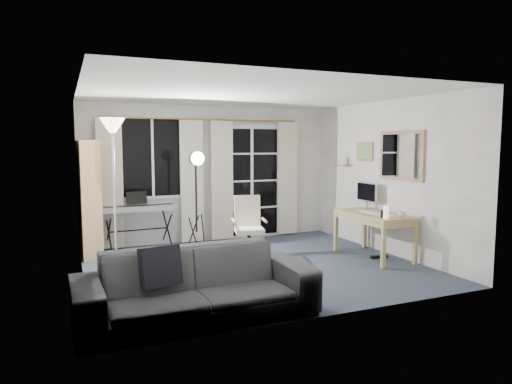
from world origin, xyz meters
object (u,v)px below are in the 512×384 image
Objects in this scene: desk at (374,218)px; office_chair at (248,222)px; studio_light at (197,171)px; sofa at (197,273)px; bookshelf at (87,202)px; monitor at (367,193)px; torchiere_lamp at (113,148)px; keyboard_piano at (138,209)px; mug at (402,214)px.

office_chair is at bearing 158.98° from desk.
studio_light is 1.30× the size of desk.
sofa is at bearing -156.41° from desk.
studio_light is 0.71× the size of sofa.
office_chair is at bearing -27.50° from bookshelf.
desk is 0.60m from monitor.
studio_light is (1.23, 0.31, -0.34)m from torchiere_lamp.
studio_light is at bearing 156.05° from desk.
keyboard_piano is 11.12× the size of mug.
bookshelf is 15.96× the size of mug.
studio_light is 2.71m from sofa.
bookshelf is 4.37m from desk.
studio_light is at bearing 166.40° from monitor.
keyboard_piano is at bearing 89.94° from sofa.
desk is at bearing -25.74° from bookshelf.
torchiere_lamp is at bearing 161.21° from mug.
office_chair is at bearing -2.99° from torchiere_lamp.
sofa is at bearing -151.38° from monitor.
office_chair is at bearing -30.10° from studio_light.
keyboard_piano is 3.25m from sofa.
office_chair is 0.75× the size of desk.
mug reaches higher than desk.
desk is at bearing 22.13° from sofa.
office_chair reaches higher than desk.
office_chair is at bearing -42.38° from keyboard_piano.
torchiere_lamp is 4.22× the size of monitor.
torchiere_lamp is at bearing -169.24° from office_chair.
monitor is at bearing -5.00° from torchiere_lamp.
bookshelf is 2.47m from office_chair.
keyboard_piano is at bearing 8.22° from bookshelf.
bookshelf is at bearing 163.15° from monitor.
bookshelf is at bearing 156.72° from desk.
desk is at bearing -113.46° from monitor.
monitor is at bearing -19.32° from bookshelf.
bookshelf is 1.08× the size of studio_light.
studio_light reaches higher than sofa.
torchiere_lamp is at bearing 168.08° from desk.
bookshelf is at bearing 158.76° from studio_light.
studio_light is at bearing -24.66° from bookshelf.
office_chair is at bearing 173.23° from monitor.
sofa is (0.07, -3.25, -0.22)m from keyboard_piano.
monitor is at bearing 66.54° from desk.
bookshelf is 1.74m from studio_light.
torchiere_lamp reaches higher than desk.
bookshelf is at bearing -172.38° from keyboard_piano.
monitor is at bearing 84.18° from mug.
studio_light is 3.37× the size of monitor.
mug is (4.10, -2.23, -0.11)m from bookshelf.
torchiere_lamp is at bearing 102.67° from sofa.
keyboard_piano reaches higher than mug.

